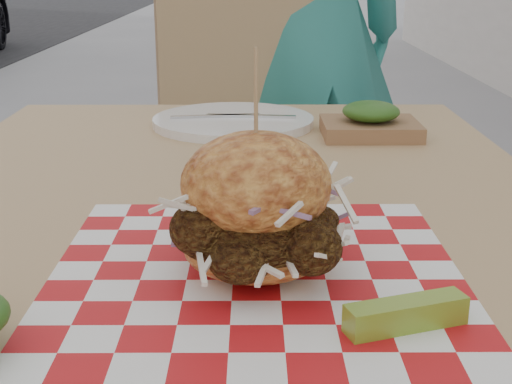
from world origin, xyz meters
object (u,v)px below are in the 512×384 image
Objects in this scene: patio_table at (225,271)px; sandwich at (256,213)px; patio_chair at (229,155)px; diner at (306,30)px.

sandwich is at bearing -78.52° from patio_table.
diner is at bearing 31.01° from patio_chair.
diner reaches higher than patio_table.
patio_table is 1.26× the size of patio_chair.
diner is at bearing 81.60° from patio_table.
diner is 8.56× the size of sandwich.
patio_chair is at bearing 30.00° from diner.
diner reaches higher than sandwich.
sandwich is (0.06, -1.14, 0.25)m from patio_chair.
sandwich is (-0.14, -1.36, -0.03)m from diner.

